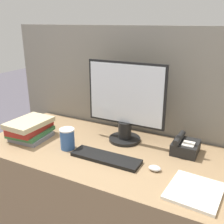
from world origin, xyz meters
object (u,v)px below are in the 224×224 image
Objects in this scene: keyboard at (106,158)px; mouse at (155,168)px; coffee_cup at (67,139)px; monitor at (125,105)px; desk_telephone at (185,146)px; book_stack at (30,129)px.

keyboard is 0.29m from mouse.
mouse reaches higher than keyboard.
keyboard is at bearing -2.15° from coffee_cup.
keyboard is (0.01, -0.28, -0.24)m from monitor.
monitor is 0.45m from desk_telephone.
keyboard is at bearing -87.96° from monitor.
mouse is (0.29, 0.02, 0.00)m from keyboard.
desk_telephone reaches higher than mouse.
keyboard is 3.13× the size of coffee_cup.
keyboard is 0.60m from book_stack.
book_stack reaches higher than mouse.
monitor is at bearing 23.54° from book_stack.
mouse is 0.22× the size of book_stack.
mouse is (0.30, -0.27, -0.24)m from monitor.
monitor reaches higher than keyboard.
desk_telephone is at bearing 1.55° from monitor.
monitor reaches higher than coffee_cup.
keyboard is 2.29× the size of desk_telephone.
coffee_cup reaches higher than book_stack.
coffee_cup is 0.72m from desk_telephone.
mouse is 0.57m from coffee_cup.
book_stack is (-0.59, -0.26, -0.18)m from monitor.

